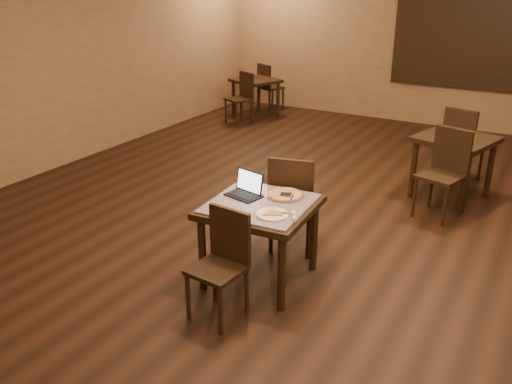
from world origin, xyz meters
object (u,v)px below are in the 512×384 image
Objects in this scene: other_table_a_chair_near at (445,168)px; other_table_b at (256,86)px; laptop at (246,189)px; other_table_a at (455,147)px; pizza_pan at (285,196)px; chair_main_near at (223,258)px; other_table_b_chair_near at (242,95)px; other_table_a_chair_far at (461,141)px; tiled_table at (260,213)px; other_table_b_chair_far at (268,84)px; chair_main_far at (293,199)px.

other_table_b is at bearing 160.36° from other_table_a_chair_near.
laptop is 0.33× the size of other_table_a.
laptop is at bearing -156.19° from pizza_pan.
chair_main_near is 6.12m from other_table_b_chair_near.
tiled_table is at bearing 88.35° from other_table_a_chair_far.
chair_main_near is at bearing -36.64° from other_table_b_chair_near.
other_table_a_chair_near is (0.02, -0.60, -0.08)m from other_table_a.
other_table_b_chair_far is at bearing 120.21° from pizza_pan.
other_table_a_chair_near is 4.80m from other_table_b_chair_near.
other_table_b is (-4.19, 2.94, 0.03)m from other_table_a_chair_near.
other_table_a_chair_near is (1.00, 2.06, -0.19)m from pizza_pan.
other_table_b_chair_near is at bearing 125.46° from pizza_pan.
other_table_b is at bearing -68.93° from chair_main_far.
other_table_b is (-3.10, 4.62, 0.02)m from chair_main_far.
tiled_table is at bearing -33.53° from other_table_b_chair_near.
other_table_a_chair_far reaches higher than chair_main_near.
chair_main_far is at bearing 78.97° from laptop.
other_table_a_chair_far is at bearing 0.61° from other_table_b.
pizza_pan is 2.29m from other_table_a_chair_near.
tiled_table is at bearing -14.15° from laptop.
chair_main_far is (0.01, 1.23, 0.06)m from chair_main_near.
chair_main_far is 1.09× the size of other_table_b_chair_near.
chair_main_near reaches higher than other_table_a.
other_table_a is at bearing 107.65° from other_table_a_chair_near.
chair_main_far reaches higher than other_table_b_chair_near.
laptop reaches higher than other_table_a.
other_table_a is 1.02× the size of other_table_b.
pizza_pan is 3.39m from other_table_a_chair_far.
other_table_b is 0.56m from other_table_b_chair_near.
other_table_b_chair_far is (-3.12, 6.41, 0.01)m from chair_main_near.
chair_main_near reaches higher than other_table_b.
other_table_a_chair_far reaches higher than other_table_a.
laptop is at bearing -99.44° from other_table_a.
chair_main_far is 5.56m from other_table_b.
other_table_a_chair_far reaches higher than laptop.
chair_main_far reaches higher than other_table_a_chair_far.
laptop reaches higher than other_table_b.
chair_main_far is at bearing -29.59° from other_table_b_chair_near.
other_table_b_chair_near is at bearing -65.77° from chair_main_far.
other_table_a_chair_near is at bearing -6.38° from other_table_b_chair_near.
other_table_a is (0.97, 2.65, -0.11)m from pizza_pan.
pizza_pan is at bearing -94.75° from other_table_a.
tiled_table is 0.62m from chair_main_far.
tiled_table reaches higher than other_table_b.
other_table_b_chair_far is at bearing -71.59° from chair_main_far.
chair_main_far is (0.02, 0.61, -0.08)m from tiled_table.
other_table_a_chair_near is at bearing -72.35° from other_table_a.
tiled_table is 2.78× the size of pizza_pan.
tiled_table is 0.96× the size of other_table_b.
tiled_table is 0.96× the size of chair_main_far.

